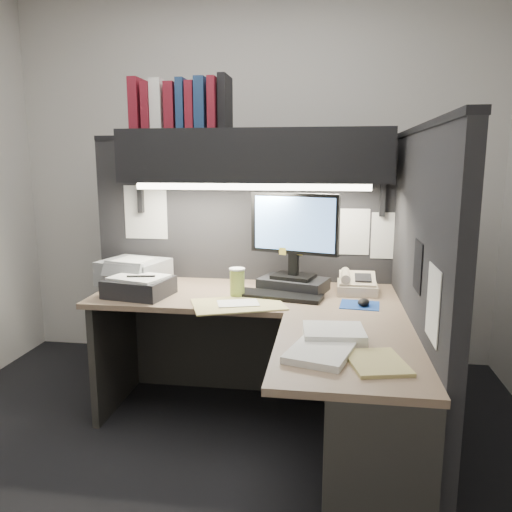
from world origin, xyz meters
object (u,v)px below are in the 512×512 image
object	(u,v)px
printer	(134,272)
telephone	(357,285)
overhead_shelf	(255,156)
desk	(295,387)
keyboard	(279,296)
notebook_stack	(139,287)
monitor	(294,253)
coffee_cup	(237,283)

from	to	relation	value
printer	telephone	bearing A→B (deg)	13.42
overhead_shelf	telephone	world-z (taller)	overhead_shelf
desk	keyboard	world-z (taller)	keyboard
desk	notebook_stack	world-z (taller)	notebook_stack
notebook_stack	keyboard	bearing A→B (deg)	4.82
desk	monitor	size ratio (longest dim) A/B	3.01
telephone	printer	bearing A→B (deg)	179.88
desk	overhead_shelf	distance (m)	1.33
overhead_shelf	keyboard	bearing A→B (deg)	-55.47
overhead_shelf	telephone	distance (m)	0.95
keyboard	telephone	bearing A→B (deg)	33.62
printer	notebook_stack	distance (m)	0.30
overhead_shelf	monitor	distance (m)	0.60
overhead_shelf	notebook_stack	distance (m)	0.99
monitor	printer	bearing A→B (deg)	-164.66
desk	coffee_cup	xyz separation A→B (m)	(-0.36, 0.48, 0.36)
desk	coffee_cup	size ratio (longest dim) A/B	11.16
monitor	notebook_stack	distance (m)	0.89
monitor	coffee_cup	world-z (taller)	monitor
monitor	desk	bearing A→B (deg)	-67.47
telephone	printer	xyz separation A→B (m)	(-1.34, 0.02, 0.03)
coffee_cup	printer	world-z (taller)	coffee_cup
overhead_shelf	keyboard	world-z (taller)	overhead_shelf
keyboard	coffee_cup	bearing A→B (deg)	-165.92
monitor	keyboard	distance (m)	0.28
printer	overhead_shelf	bearing A→B (deg)	18.68
desk	printer	bearing A→B (deg)	146.14
coffee_cup	desk	bearing A→B (deg)	-53.49
monitor	notebook_stack	xyz separation A→B (m)	(-0.84, -0.23, -0.17)
keyboard	coffee_cup	xyz separation A→B (m)	(-0.23, -0.01, 0.06)
desk	keyboard	size ratio (longest dim) A/B	3.62
overhead_shelf	notebook_stack	size ratio (longest dim) A/B	4.66
keyboard	desk	bearing A→B (deg)	-64.81
overhead_shelf	coffee_cup	world-z (taller)	overhead_shelf
desk	telephone	xyz separation A→B (m)	(0.30, 0.67, 0.33)
printer	notebook_stack	xyz separation A→B (m)	(0.13, -0.27, -0.02)
telephone	coffee_cup	size ratio (longest dim) A/B	1.52
desk	telephone	world-z (taller)	telephone
overhead_shelf	printer	size ratio (longest dim) A/B	4.23
printer	coffee_cup	bearing A→B (deg)	-2.95
monitor	telephone	size ratio (longest dim) A/B	2.44
coffee_cup	printer	bearing A→B (deg)	162.60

